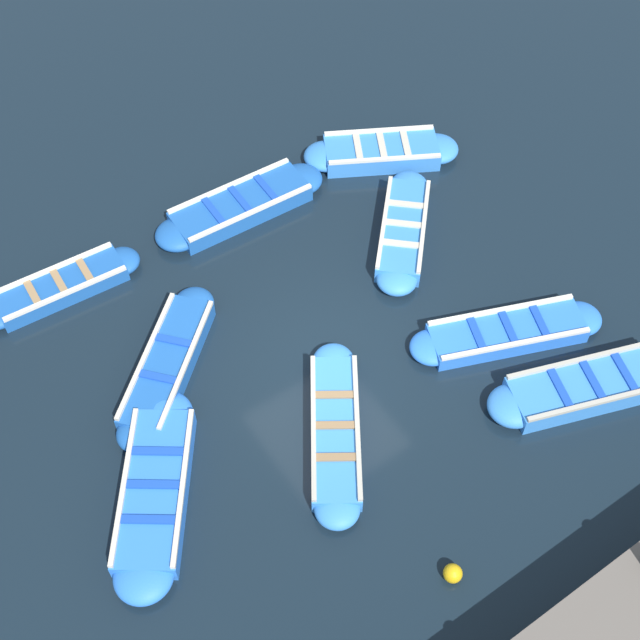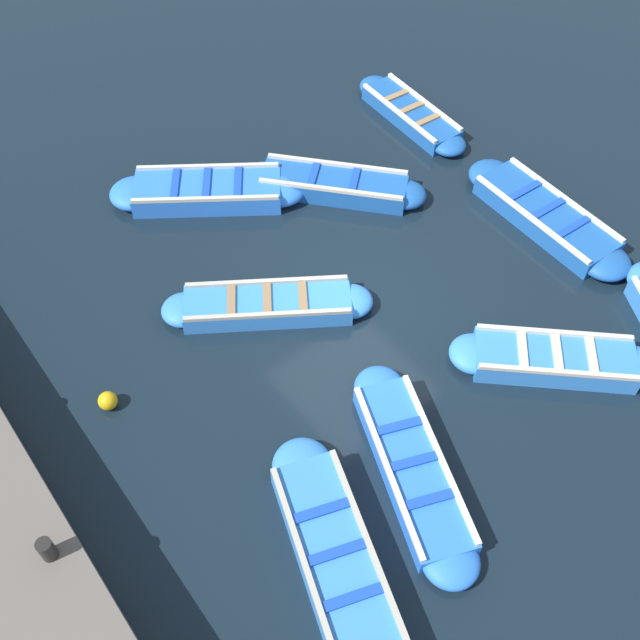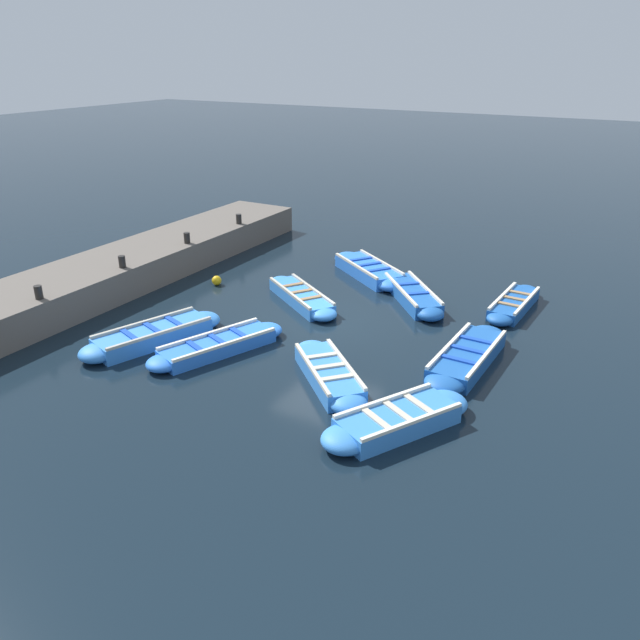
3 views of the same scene
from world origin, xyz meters
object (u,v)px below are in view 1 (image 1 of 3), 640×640
Objects in this scene: boat_inner_gap at (155,490)px; buoy_orange_near at (453,573)px; boat_outer_right at (335,430)px; boat_bow_out at (507,333)px; boat_drifting at (241,206)px; boat_tucked at (381,152)px; boat_centre at (403,230)px; boat_broadside at (168,365)px; boat_outer_left at (590,387)px; boat_near_quay at (61,287)px.

buoy_orange_near is (-3.77, -3.08, -0.05)m from boat_inner_gap.
boat_bow_out is (-0.10, -3.76, -0.01)m from boat_outer_right.
boat_inner_gap is 0.95× the size of boat_drifting.
boat_inner_gap is 12.02× the size of buoy_orange_near.
boat_drifting reaches higher than boat_outer_right.
boat_tucked is 3.33m from boat_drifting.
boat_centre is 0.89× the size of boat_tucked.
boat_broadside is 6.06m from buoy_orange_near.
boat_inner_gap is 0.94× the size of boat_outer_left.
boat_bow_out is at bearing -96.91° from boat_inner_gap.
boat_centre is 0.77× the size of boat_outer_left.
boat_outer_left is at bearing -113.61° from boat_outer_right.
boat_inner_gap is (-2.24, 6.77, 0.01)m from boat_centre.
boat_centre is at bearing -51.60° from boat_outer_right.
boat_inner_gap is (0.82, 6.79, 0.03)m from boat_bow_out.
boat_centre reaches higher than boat_drifting.
boat_drifting is (0.35, 3.32, -0.01)m from boat_tucked.
boat_inner_gap is 8.87m from boat_tucked.
boat_bow_out is at bearing 12.85° from boat_outer_left.
buoy_orange_near is (-8.06, 4.68, -0.05)m from boat_tucked.
boat_broadside is (2.86, 5.45, 0.03)m from boat_bow_out.
boat_inner_gap reaches higher than boat_tucked.
boat_broadside is 7.42m from boat_outer_left.
boat_drifting is (2.41, 2.32, -0.00)m from boat_centre.
boat_inner_gap is (-2.04, 1.34, 0.01)m from boat_broadside.
boat_centre reaches higher than boat_bow_out.
boat_outer_left is (-1.81, -4.15, 0.03)m from boat_outer_right.
boat_centre is at bearing -31.55° from buoy_orange_near.
boat_centre is 2.29m from boat_tucked.
boat_outer_left is at bearing -175.05° from boat_centre.
boat_near_quay is (0.14, 3.92, -0.02)m from boat_drifting.
boat_outer_right reaches higher than boat_near_quay.
boat_bow_out is 4.73m from buoy_orange_near.
boat_broadside is 5.43m from boat_centre.
boat_outer_left is at bearing -73.32° from buoy_orange_near.
boat_outer_right is 6.90m from boat_tucked.
boat_broadside is 0.96× the size of boat_tucked.
boat_outer_right is at bearing 128.40° from boat_centre.
boat_outer_left reaches higher than boat_centre.
boat_tucked is at bearing -61.05° from boat_inner_gap.
boat_near_quay is (2.74, 0.81, -0.03)m from boat_broadside.
boat_centre is (3.06, 0.02, 0.02)m from boat_bow_out.
boat_outer_left is at bearing -167.15° from boat_bow_out.
boat_outer_right is at bearing 88.48° from boat_bow_out.
boat_centre is 7.13m from boat_inner_gap.
boat_inner_gap is 4.87m from buoy_orange_near.
boat_inner_gap reaches higher than boat_near_quay.
boat_near_quay is (5.51, 2.50, -0.01)m from boat_outer_right.
buoy_orange_near is at bearing 170.77° from boat_drifting.
boat_outer_left reaches higher than boat_inner_gap.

